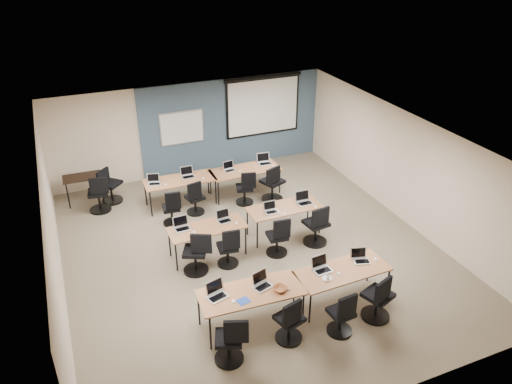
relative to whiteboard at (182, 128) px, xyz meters
name	(u,v)px	position (x,y,z in m)	size (l,w,h in m)	color
floor	(251,250)	(0.30, -4.43, -1.45)	(8.00, 9.00, 0.02)	#6B6354
ceiling	(250,139)	(0.30, -4.43, 1.25)	(8.00, 9.00, 0.02)	white
wall_back	(192,129)	(0.30, 0.07, -0.10)	(8.00, 0.04, 2.70)	beige
wall_front	(372,339)	(0.30, -8.93, -0.10)	(8.00, 0.04, 2.70)	beige
wall_left	(52,238)	(-3.70, -4.43, -0.10)	(0.04, 9.00, 2.70)	beige
wall_right	(404,167)	(4.30, -4.43, -0.10)	(0.04, 9.00, 2.70)	beige
blue_accent_panel	(233,123)	(1.55, 0.04, -0.10)	(5.50, 0.04, 2.70)	#3D5977
whiteboard	(182,128)	(0.00, 0.00, 0.00)	(1.28, 0.03, 0.98)	#B1B8C2
projector_screen	(263,103)	(2.50, -0.02, 0.44)	(2.40, 0.10, 1.82)	black
training_table_front_left	(251,293)	(-0.59, -6.61, -0.76)	(1.90, 0.79, 0.73)	#A55A2D
training_table_front_right	(342,272)	(1.25, -6.69, -0.76)	(1.81, 0.76, 0.73)	brown
training_table_mid_left	(207,229)	(-0.65, -4.23, -0.77)	(1.69, 0.70, 0.73)	#A06B37
training_table_mid_right	(284,209)	(1.28, -4.09, -0.77)	(1.73, 0.72, 0.73)	brown
training_table_back_left	(180,181)	(-0.59, -1.75, -0.76)	(1.83, 0.76, 0.73)	#A75A2B
training_table_back_right	(245,171)	(1.19, -1.83, -0.76)	(1.89, 0.79, 0.73)	#9D6647
laptop_0	(216,293)	(-1.19, -6.47, -0.65)	(0.36, 0.30, 0.27)	#A8A7B4
mouse_0	(234,301)	(-0.97, -6.75, -0.71)	(0.06, 0.10, 0.04)	white
task_chair_0	(231,343)	(-1.25, -7.33, -1.05)	(0.52, 0.50, 0.98)	black
laptop_1	(262,283)	(-0.35, -6.52, -0.66)	(0.34, 0.29, 0.26)	#B9B9B9
mouse_1	(287,288)	(0.04, -6.79, -0.71)	(0.06, 0.09, 0.03)	white
task_chair_1	(290,324)	(-0.14, -7.28, -1.05)	(0.49, 0.49, 0.97)	black
laptop_2	(321,267)	(0.89, -6.52, -0.66)	(0.34, 0.29, 0.26)	silver
mouse_2	(339,274)	(1.12, -6.77, -0.71)	(0.06, 0.09, 0.03)	white
task_chair_2	(342,317)	(0.79, -7.48, -1.06)	(0.46, 0.46, 0.95)	black
laptop_3	(360,258)	(1.73, -6.56, -0.66)	(0.31, 0.27, 0.24)	#A4A3B1
mouse_3	(375,259)	(2.02, -6.65, -0.71)	(0.06, 0.10, 0.04)	white
task_chair_3	(378,301)	(1.60, -7.40, -1.03)	(0.56, 0.54, 1.02)	black
laptop_4	(182,226)	(-1.16, -4.06, -0.66)	(0.34, 0.29, 0.26)	#B8B8B8
mouse_4	(194,232)	(-0.96, -4.33, -0.71)	(0.06, 0.10, 0.04)	white
task_chair_4	(197,256)	(-1.05, -4.74, -1.03)	(0.57, 0.53, 1.01)	black
laptop_5	(224,218)	(-0.21, -4.11, -0.66)	(0.31, 0.26, 0.24)	#ABABB0
mouse_5	(236,223)	(0.00, -4.33, -0.71)	(0.06, 0.10, 0.04)	white
task_chair_5	(229,250)	(-0.35, -4.77, -1.06)	(0.46, 0.46, 0.95)	black
laptop_6	(271,209)	(0.91, -4.16, -0.66)	(0.30, 0.26, 0.23)	#AAAAB5
mouse_6	(284,214)	(1.13, -4.40, -0.71)	(0.06, 0.10, 0.04)	white
task_chair_6	(278,239)	(0.79, -4.81, -1.06)	(0.48, 0.48, 0.96)	black
laptop_7	(304,200)	(1.79, -4.08, -0.65)	(0.36, 0.31, 0.27)	#B8B9C2
mouse_7	(316,207)	(1.95, -4.37, -0.71)	(0.06, 0.10, 0.04)	white
task_chair_7	(317,228)	(1.78, -4.77, -1.02)	(0.55, 0.55, 1.03)	black
laptop_8	(154,181)	(-1.24, -1.72, -0.66)	(0.32, 0.27, 0.24)	silver
mouse_8	(166,184)	(-0.99, -1.91, -0.71)	(0.06, 0.09, 0.03)	white
task_chair_8	(172,211)	(-1.04, -2.65, -1.06)	(0.46, 0.46, 0.95)	black
laptop_9	(188,174)	(-0.34, -1.66, -0.66)	(0.34, 0.29, 0.26)	#ABABB6
mouse_9	(203,178)	(-0.02, -1.94, -0.71)	(0.06, 0.10, 0.04)	white
task_chair_9	(195,200)	(-0.38, -2.37, -1.06)	(0.46, 0.46, 0.95)	black
laptop_10	(229,168)	(0.78, -1.72, -0.66)	(0.31, 0.26, 0.24)	#BEBDBF
mouse_10	(240,171)	(1.02, -1.89, -0.71)	(0.06, 0.09, 0.03)	white
task_chair_10	(246,191)	(0.99, -2.38, -1.06)	(0.47, 0.47, 0.96)	black
laptop_11	(264,161)	(1.83, -1.67, -0.65)	(0.36, 0.31, 0.27)	#B2B2B7
mouse_11	(273,166)	(1.98, -1.94, -0.71)	(0.06, 0.10, 0.04)	white
task_chair_11	(272,186)	(1.71, -2.49, -1.01)	(0.60, 0.57, 1.05)	black
blue_mousepad	(243,301)	(-0.81, -6.79, -0.72)	(0.22, 0.18, 0.01)	#2043A4
snack_bowl	(280,289)	(-0.10, -6.77, -0.68)	(0.29, 0.29, 0.07)	brown
snack_plate	(327,278)	(0.85, -6.80, -0.71)	(0.19, 0.19, 0.01)	white
coffee_cup	(328,278)	(0.84, -6.85, -0.68)	(0.07, 0.07, 0.06)	white
utility_table	(82,179)	(-2.89, -0.63, -0.79)	(0.97, 0.54, 0.75)	black
spare_chair_a	(109,188)	(-2.28, -0.91, -1.02)	(0.65, 0.55, 1.03)	black
spare_chair_b	(99,197)	(-2.59, -1.30, -1.02)	(0.55, 0.55, 1.03)	black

